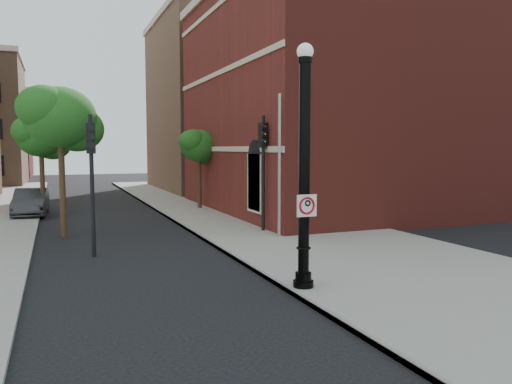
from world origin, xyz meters
name	(u,v)px	position (x,y,z in m)	size (l,w,h in m)	color
ground	(202,296)	(0.00, 0.00, 0.00)	(120.00, 120.00, 0.00)	black
sidewalk_right	(267,222)	(6.00, 10.00, 0.06)	(8.00, 60.00, 0.12)	gray
curb_edge	(185,227)	(2.05, 10.00, 0.07)	(0.10, 60.00, 0.14)	gray
brick_wall_building	(392,103)	(16.00, 14.00, 6.26)	(22.30, 16.30, 12.50)	maroon
bg_building_tan_b	(282,110)	(16.00, 30.00, 7.00)	(22.00, 14.00, 14.00)	#906B4E
lamppost	(304,179)	(2.43, -0.60, 2.79)	(0.51, 0.51, 6.04)	black
no_parking_sign	(307,205)	(2.42, -0.76, 2.17)	(0.54, 0.07, 0.54)	white
parked_car	(31,202)	(-4.43, 17.06, 0.72)	(1.52, 4.37, 1.44)	#2E2E34
traffic_signal_left	(92,162)	(-2.09, 5.50, 3.11)	(0.31, 0.39, 4.62)	black
traffic_signal_right	(263,154)	(4.80, 7.62, 3.29)	(0.36, 0.42, 4.88)	black
utility_pole	(279,167)	(4.80, 6.04, 2.80)	(0.11, 0.11, 5.61)	#999999
street_tree_a	(61,119)	(-2.91, 9.85, 4.70)	(3.30, 2.98, 5.95)	#352515
street_tree_b	(42,138)	(-3.79, 16.61, 4.06)	(2.86, 2.58, 5.15)	#352515
street_tree_c	(199,147)	(4.49, 16.35, 3.62)	(2.55, 2.30, 4.59)	#352515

